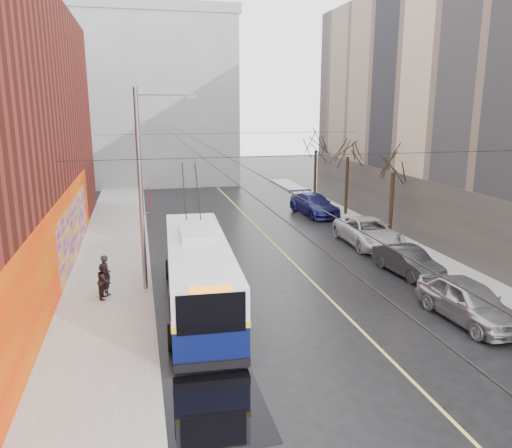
{
  "coord_description": "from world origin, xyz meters",
  "views": [
    {
      "loc": [
        -6.33,
        -11.94,
        8.23
      ],
      "look_at": [
        -0.7,
        11.92,
        2.4
      ],
      "focal_mm": 35.0,
      "sensor_mm": 36.0,
      "label": 1
    }
  ],
  "objects": [
    {
      "name": "catenary_wires",
      "position": [
        -2.54,
        14.77,
        6.25
      ],
      "size": [
        18.0,
        60.0,
        0.22
      ],
      "color": "black"
    },
    {
      "name": "parked_car_b",
      "position": [
        6.46,
        9.37,
        0.7
      ],
      "size": [
        1.97,
        4.38,
        1.4
      ],
      "primitive_type": "imported",
      "rotation": [
        0.0,
        0.0,
        0.12
      ],
      "color": "#2B2A2D",
      "rests_on": "ground"
    },
    {
      "name": "parked_car_a",
      "position": [
        5.93,
        3.87,
        0.82
      ],
      "size": [
        2.22,
        4.93,
        1.65
      ],
      "primitive_type": "imported",
      "rotation": [
        0.0,
        0.0,
        0.06
      ],
      "color": "#98989C",
      "rests_on": "ground"
    },
    {
      "name": "building_far",
      "position": [
        -6.0,
        44.99,
        9.02
      ],
      "size": [
        20.5,
        12.1,
        18.0
      ],
      "color": "gray",
      "rests_on": "ground"
    },
    {
      "name": "pigeons_flying",
      "position": [
        -2.25,
        10.1,
        7.86
      ],
      "size": [
        0.92,
        4.01,
        2.08
      ],
      "color": "slate"
    },
    {
      "name": "streetlight_pole",
      "position": [
        -6.14,
        10.0,
        4.85
      ],
      "size": [
        2.65,
        0.6,
        9.0
      ],
      "color": "slate",
      "rests_on": "ground"
    },
    {
      "name": "lane_line",
      "position": [
        1.5,
        14.0,
        0.0
      ],
      "size": [
        0.12,
        50.0,
        0.01
      ],
      "primitive_type": "cube",
      "color": "#BFB74C",
      "rests_on": "ground"
    },
    {
      "name": "tree_far",
      "position": [
        9.0,
        30.0,
        5.14
      ],
      "size": [
        3.2,
        3.2,
        6.57
      ],
      "color": "black",
      "rests_on": "ground"
    },
    {
      "name": "following_car",
      "position": [
        -2.7,
        16.6,
        0.71
      ],
      "size": [
        1.84,
        4.25,
        1.43
      ],
      "primitive_type": "imported",
      "rotation": [
        0.0,
        0.0,
        0.04
      ],
      "color": "#9C9DA1",
      "rests_on": "ground"
    },
    {
      "name": "pedestrian_b",
      "position": [
        -8.01,
        9.19,
        0.93
      ],
      "size": [
        0.71,
        0.84,
        1.56
      ],
      "primitive_type": "imported",
      "rotation": [
        0.0,
        0.0,
        1.41
      ],
      "color": "black",
      "rests_on": "sidewalk_left"
    },
    {
      "name": "trolleybus",
      "position": [
        -4.14,
        7.75,
        1.51
      ],
      "size": [
        3.11,
        11.56,
        5.43
      ],
      "rotation": [
        0.0,
        0.0,
        -0.05
      ],
      "color": "#080F41",
      "rests_on": "ground"
    },
    {
      "name": "tree_near",
      "position": [
        9.0,
        16.0,
        4.98
      ],
      "size": [
        3.2,
        3.2,
        6.4
      ],
      "color": "black",
      "rests_on": "ground"
    },
    {
      "name": "sidewalk_left",
      "position": [
        -8.0,
        12.0,
        0.07
      ],
      "size": [
        4.0,
        60.0,
        0.15
      ],
      "primitive_type": "cube",
      "color": "gray",
      "rests_on": "ground"
    },
    {
      "name": "puddle",
      "position": [
        -4.6,
        0.34,
        0.0
      ],
      "size": [
        2.87,
        3.79,
        0.01
      ],
      "primitive_type": "cube",
      "color": "black",
      "rests_on": "ground"
    },
    {
      "name": "ground",
      "position": [
        0.0,
        0.0,
        0.0
      ],
      "size": [
        140.0,
        140.0,
        0.0
      ],
      "primitive_type": "plane",
      "color": "black",
      "rests_on": "ground"
    },
    {
      "name": "sidewalk_right",
      "position": [
        9.0,
        12.0,
        0.07
      ],
      "size": [
        2.0,
        60.0,
        0.15
      ],
      "primitive_type": "cube",
      "color": "gray",
      "rests_on": "ground"
    },
    {
      "name": "parked_car_c",
      "position": [
        6.97,
        14.87,
        0.8
      ],
      "size": [
        2.77,
        5.82,
        1.6
      ],
      "primitive_type": "imported",
      "rotation": [
        0.0,
        0.0,
        -0.02
      ],
      "color": "#BDBDBF",
      "rests_on": "ground"
    },
    {
      "name": "tree_mid",
      "position": [
        9.0,
        23.0,
        5.25
      ],
      "size": [
        3.2,
        3.2,
        6.68
      ],
      "color": "black",
      "rests_on": "ground"
    },
    {
      "name": "pedestrian_a",
      "position": [
        -7.96,
        9.66,
        1.04
      ],
      "size": [
        0.64,
        0.77,
        1.79
      ],
      "primitive_type": "imported",
      "rotation": [
        0.0,
        0.0,
        1.96
      ],
      "color": "black",
      "rests_on": "sidewalk_left"
    },
    {
      "name": "parked_car_d",
      "position": [
        6.7,
        23.77,
        0.8
      ],
      "size": [
        2.92,
        5.76,
        1.6
      ],
      "primitive_type": "imported",
      "rotation": [
        0.0,
        0.0,
        0.13
      ],
      "color": "navy",
      "rests_on": "ground"
    }
  ]
}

